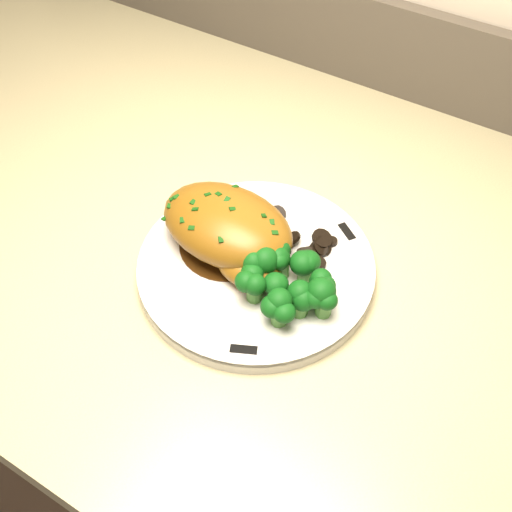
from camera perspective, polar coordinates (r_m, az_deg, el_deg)
The scene contains 8 objects.
plate at distance 0.64m, azimuth 0.00°, elevation -1.04°, with size 0.24×0.24×0.02m, color silver.
rim_accent_0 at distance 0.67m, azimuth 8.07°, elevation 2.16°, with size 0.02×0.01×0.00m, color black.
rim_accent_1 at distance 0.68m, azimuth -7.00°, elevation 3.34°, with size 0.02×0.01×0.00m, color black.
rim_accent_2 at distance 0.58m, azimuth -1.11°, elevation -8.32°, with size 0.02×0.01×0.00m, color black.
gravy_pool at distance 0.65m, azimuth -2.49°, elevation 1.08°, with size 0.10×0.10×0.00m, color #361E09.
chicken_breast at distance 0.63m, azimuth -2.36°, elevation 2.34°, with size 0.15×0.10×0.06m.
mushroom_pile at distance 0.66m, azimuth 3.64°, elevation 1.67°, with size 0.08×0.06×0.02m.
broccoli_florets at distance 0.60m, azimuth 2.98°, elevation -2.54°, with size 0.09×0.08×0.04m.
Camera 1 is at (0.24, 1.27, 1.34)m, focal length 45.00 mm.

